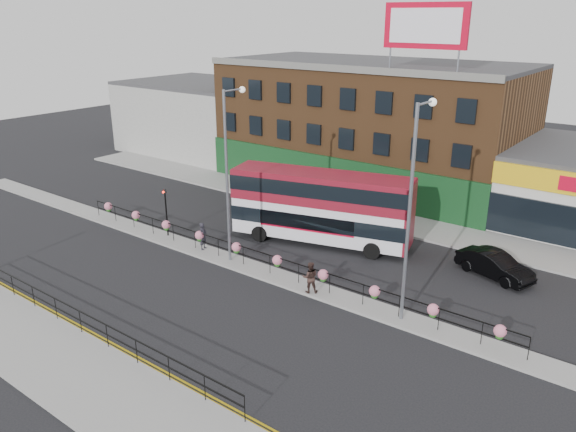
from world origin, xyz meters
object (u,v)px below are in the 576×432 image
Objects in this scene: double_decker_bus at (322,201)px; pedestrian_b at (310,277)px; lamp_column_west at (229,162)px; car at (494,265)px; lamp_column_east at (413,196)px; pedestrian_a at (203,236)px.

double_decker_bus is 6.88× the size of pedestrian_b.
car is at bearing 28.88° from lamp_column_west.
lamp_column_east reaches higher than lamp_column_west.
pedestrian_a is 14.64m from lamp_column_east.
lamp_column_west is (-2.60, -5.56, 3.23)m from double_decker_bus.
lamp_column_east is (13.66, -0.04, 5.26)m from pedestrian_a.
pedestrian_a is (-15.59, -7.27, 0.28)m from car.
double_decker_bus is 1.18× the size of lamp_column_west.
pedestrian_b is 0.17× the size of lamp_column_west.
double_decker_bus is 1.14× the size of lamp_column_east.
lamp_column_west is (-6.15, 0.74, 5.07)m from pedestrian_b.
double_decker_bus is 7.74m from pedestrian_a.
lamp_column_west reaches higher than car.
pedestrian_b is at bearing -6.88° from lamp_column_west.
double_decker_bus is at bearing -98.32° from pedestrian_b.
pedestrian_a is 0.17× the size of lamp_column_west.
pedestrian_a reaches higher than car.
car is 0.46× the size of lamp_column_west.
pedestrian_a is 0.17× the size of lamp_column_east.
lamp_column_west is at bearing -115.03° from double_decker_bus.
pedestrian_a is at bearing 179.82° from lamp_column_east.
double_decker_bus is at bearing 64.97° from lamp_column_west.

